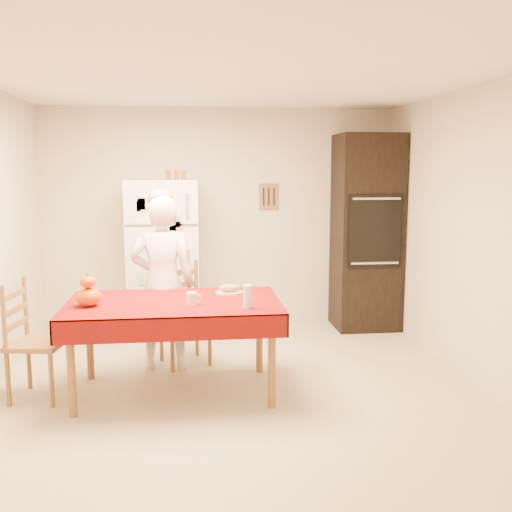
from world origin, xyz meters
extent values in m
plane|color=tan|center=(0.00, 0.00, 0.00)|extent=(4.50, 4.50, 0.00)
cube|color=beige|center=(0.00, 2.25, 1.25)|extent=(4.00, 0.02, 2.50)
cube|color=beige|center=(0.00, -2.25, 1.25)|extent=(4.00, 0.02, 2.50)
cube|color=beige|center=(2.00, 0.00, 1.25)|extent=(0.02, 4.50, 2.50)
cube|color=white|center=(0.00, 0.00, 2.50)|extent=(4.00, 4.50, 0.02)
cube|color=brown|center=(0.55, 2.23, 1.50)|extent=(0.22, 0.02, 0.30)
cube|color=white|center=(-0.65, 1.88, 0.85)|extent=(0.75, 0.70, 1.70)
cube|color=silver|center=(-0.39, 1.51, 1.45)|extent=(0.03, 0.03, 0.25)
cube|color=silver|center=(-0.39, 1.51, 0.70)|extent=(0.03, 0.03, 0.60)
cube|color=black|center=(1.63, 1.93, 1.10)|extent=(0.70, 0.60, 2.20)
cube|color=black|center=(1.63, 1.62, 1.15)|extent=(0.59, 0.02, 0.80)
cylinder|color=brown|center=(-1.24, -0.21, 0.35)|extent=(0.06, 0.06, 0.71)
cylinder|color=brown|center=(-1.24, 0.57, 0.35)|extent=(0.06, 0.06, 0.71)
cylinder|color=brown|center=(0.24, -0.21, 0.35)|extent=(0.06, 0.06, 0.71)
cylinder|color=brown|center=(0.24, 0.57, 0.35)|extent=(0.06, 0.06, 0.71)
cube|color=brown|center=(-0.50, 0.18, 0.73)|extent=(1.60, 0.90, 0.04)
cube|color=#5C0D05|center=(-0.50, 0.18, 0.76)|extent=(1.70, 1.00, 0.01)
cylinder|color=brown|center=(-0.54, 0.67, 0.21)|extent=(0.04, 0.04, 0.43)
cylinder|color=brown|center=(-0.65, 0.99, 0.21)|extent=(0.04, 0.04, 0.43)
cylinder|color=brown|center=(-0.20, 0.79, 0.21)|extent=(0.04, 0.04, 0.43)
cylinder|color=brown|center=(-0.31, 1.11, 0.21)|extent=(0.04, 0.04, 0.43)
cube|color=brown|center=(-0.42, 0.89, 0.45)|extent=(0.53, 0.52, 0.04)
cube|color=brown|center=(-0.48, 1.05, 0.70)|extent=(0.35, 0.15, 0.50)
cylinder|color=brown|center=(-1.43, -0.01, 0.21)|extent=(0.04, 0.04, 0.43)
cylinder|color=brown|center=(-1.77, 0.05, 0.21)|extent=(0.04, 0.04, 0.43)
cylinder|color=brown|center=(-1.37, 0.35, 0.21)|extent=(0.04, 0.04, 0.43)
cylinder|color=brown|center=(-1.71, 0.40, 0.21)|extent=(0.04, 0.04, 0.43)
cube|color=brown|center=(-1.57, 0.20, 0.45)|extent=(0.47, 0.48, 0.04)
cube|color=brown|center=(-1.74, 0.23, 0.70)|extent=(0.09, 0.36, 0.50)
imported|color=white|center=(-0.61, 0.77, 0.79)|extent=(0.60, 0.41, 1.59)
cylinder|color=white|center=(-0.36, 0.05, 0.81)|extent=(0.08, 0.08, 0.10)
ellipsoid|color=#E74705|center=(-1.15, 0.10, 0.83)|extent=(0.19, 0.19, 0.14)
ellipsoid|color=#CD5904|center=(-1.15, 0.10, 0.95)|extent=(0.12, 0.12, 0.09)
cylinder|color=white|center=(0.06, -0.10, 0.85)|extent=(0.07, 0.07, 0.18)
cylinder|color=white|center=(-0.04, 0.41, 0.77)|extent=(0.24, 0.24, 0.02)
ellipsoid|color=tan|center=(-0.04, 0.41, 0.81)|extent=(0.18, 0.10, 0.06)
cylinder|color=brown|center=(-0.58, 1.93, 1.75)|extent=(0.05, 0.05, 0.10)
cylinder|color=brown|center=(-0.49, 1.93, 1.75)|extent=(0.05, 0.05, 0.10)
cylinder|color=brown|center=(-0.42, 1.93, 1.75)|extent=(0.05, 0.05, 0.10)
camera|label=1|loc=(-0.36, -4.32, 1.80)|focal=40.00mm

